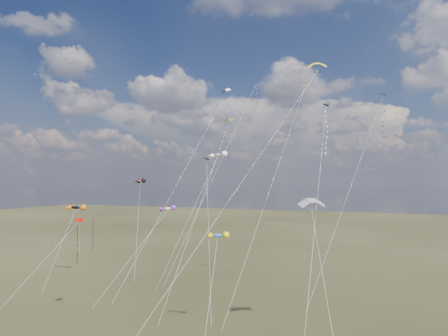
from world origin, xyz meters
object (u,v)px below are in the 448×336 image
at_px(utility_pole_far, 93,234).
at_px(parafoil_yellow, 316,64).
at_px(utility_pole_near, 77,244).
at_px(diamond_black_high, 381,123).
at_px(novelty_black_orange, 75,208).

relative_size(utility_pole_far, parafoil_yellow, 0.23).
height_order(utility_pole_near, parafoil_yellow, parafoil_yellow).
relative_size(diamond_black_high, parafoil_yellow, 0.88).
bearing_deg(novelty_black_orange, parafoil_yellow, 3.13).
bearing_deg(utility_pole_far, utility_pole_near, -60.26).
distance_m(utility_pole_near, utility_pole_far, 16.12).
relative_size(parafoil_yellow, novelty_black_orange, 2.68).
bearing_deg(parafoil_yellow, diamond_black_high, 40.48).
distance_m(utility_pole_near, diamond_black_high, 62.92).
bearing_deg(utility_pole_near, utility_pole_far, 119.74).
xyz_separation_m(utility_pole_far, diamond_black_high, (67.03, -14.55, 21.78)).
height_order(utility_pole_far, diamond_black_high, diamond_black_high).
bearing_deg(diamond_black_high, parafoil_yellow, -139.52).
bearing_deg(utility_pole_near, parafoil_yellow, -8.65).
bearing_deg(utility_pole_far, parafoil_yellow, -20.31).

